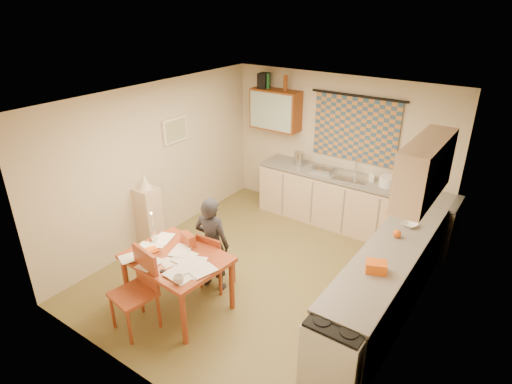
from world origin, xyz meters
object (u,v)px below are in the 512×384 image
Objects in this scene: counter_right at (386,283)px; stove at (338,354)px; person at (212,244)px; shelf_stand at (149,219)px; dining_table at (178,281)px; chair_far at (217,269)px; counter_back at (350,204)px.

stove is (0.00, -1.37, -0.00)m from counter_right.
person reaches higher than shelf_stand.
dining_table is 1.52× the size of chair_far.
chair_far is at bearing -107.79° from counter_back.
chair_far is (-2.06, 0.62, -0.19)m from stove.
counter_back is at bearing 78.12° from dining_table.
person is (-2.09, 0.59, 0.22)m from stove.
person reaches higher than stove.
counter_right is at bearing -164.53° from chair_far.
stove is at bearing -68.51° from counter_back.
stove reaches higher than chair_far.
person is at bearing 86.10° from dining_table.
shelf_stand is (-1.48, 0.17, 0.25)m from chair_far.
counter_back reaches higher than chair_far.
counter_right is 3.29× the size of stove.
person is (-0.85, -2.58, 0.22)m from counter_back.
counter_back is 3.40m from stove.
person reaches higher than counter_right.
counter_back is 2.59× the size of dining_table.
counter_right is at bearing -55.19° from counter_back.
counter_back is 3.68× the size of stove.
counter_back reaches higher than dining_table.
counter_back is at bearing 111.49° from stove.
counter_back reaches higher than stove.
stove is 0.70× the size of dining_table.
person reaches higher than dining_table.
counter_right is 2.56m from dining_table.
counter_right reaches higher than stove.
dining_table is (-0.93, -3.14, -0.07)m from counter_back.
shelf_stand is at bearing -134.04° from counter_back.
counter_right is 1.37m from stove.
counter_right is (1.24, -1.79, -0.00)m from counter_back.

